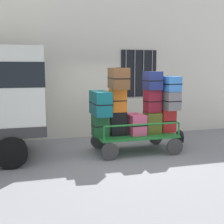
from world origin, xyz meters
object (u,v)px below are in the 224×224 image
object	(u,v)px
suitcase_right_bottom	(168,121)
backpack	(180,138)
luggage_cart	(135,137)
suitcase_midright_middle	(152,101)
suitcase_midleft_top	(118,78)
suitcase_midright_top	(153,81)
suitcase_midright_bottom	(152,123)
suitcase_right_top	(169,84)
suitcase_left_middle	(100,103)
suitcase_midleft_bottom	(118,124)
suitcase_center_bottom	(135,124)
suitcase_midleft_middle	(118,100)
suitcase_right_middle	(169,100)
suitcase_left_bottom	(100,126)

from	to	relation	value
suitcase_right_bottom	backpack	distance (m)	0.80
luggage_cart	suitcase_midright_middle	size ratio (longest dim) A/B	3.60
suitcase_midleft_top	suitcase_midright_top	bearing A→B (deg)	1.64
luggage_cart	suitcase_midright_bottom	distance (m)	0.59
suitcase_right_top	luggage_cart	bearing A→B (deg)	-178.73
suitcase_right_bottom	suitcase_right_top	xyz separation A→B (m)	(-0.00, 0.02, 0.99)
suitcase_left_middle	suitcase_midleft_bottom	distance (m)	0.72
suitcase_center_bottom	backpack	distance (m)	1.56
suitcase_right_top	suitcase_center_bottom	bearing A→B (deg)	-178.95
suitcase_left_middle	suitcase_midright_top	world-z (taller)	suitcase_midright_top
suitcase_midleft_middle	backpack	distance (m)	2.24
luggage_cart	suitcase_midright_bottom	xyz separation A→B (m)	(0.47, -0.01, 0.36)
suitcase_midright_bottom	suitcase_right_top	world-z (taller)	suitcase_right_top
suitcase_left_middle	suitcase_midright_middle	distance (m)	1.41
suitcase_right_middle	luggage_cart	bearing A→B (deg)	179.81
suitcase_midleft_bottom	suitcase_center_bottom	bearing A→B (deg)	1.86
suitcase_midleft_top	backpack	world-z (taller)	suitcase_midleft_top
suitcase_left_middle	suitcase_right_bottom	xyz separation A→B (m)	(1.87, 0.03, -0.54)
suitcase_right_middle	backpack	bearing A→B (deg)	29.00
suitcase_midleft_top	luggage_cart	bearing A→B (deg)	2.36
suitcase_left_middle	suitcase_midleft_middle	world-z (taller)	suitcase_midleft_middle
suitcase_left_middle	suitcase_center_bottom	distance (m)	1.10
suitcase_right_top	suitcase_midleft_middle	bearing A→B (deg)	179.32
suitcase_midright_middle	suitcase_left_bottom	bearing A→B (deg)	-179.70
luggage_cart	suitcase_midright_top	world-z (taller)	suitcase_midright_top
suitcase_midleft_middle	suitcase_midright_top	distance (m)	1.06
suitcase_left_bottom	suitcase_midleft_top	distance (m)	1.27
suitcase_right_middle	suitcase_left_bottom	bearing A→B (deg)	-179.89
suitcase_midright_bottom	suitcase_midright_top	bearing A→B (deg)	90.00
suitcase_center_bottom	suitcase_midleft_bottom	bearing A→B (deg)	-178.14
suitcase_left_middle	backpack	distance (m)	2.64
suitcase_midleft_middle	suitcase_right_top	bearing A→B (deg)	-0.68
luggage_cart	suitcase_left_middle	world-z (taller)	suitcase_left_middle
suitcase_center_bottom	suitcase_right_middle	bearing A→B (deg)	-0.41
suitcase_midleft_bottom	suitcase_midright_bottom	size ratio (longest dim) A/B	1.09
suitcase_midright_top	suitcase_right_top	size ratio (longest dim) A/B	0.64
suitcase_center_bottom	suitcase_midleft_middle	bearing A→B (deg)	175.86
suitcase_right_middle	suitcase_right_top	bearing A→B (deg)	90.00
suitcase_center_bottom	suitcase_midright_top	distance (m)	1.21
luggage_cart	backpack	xyz separation A→B (m)	(1.44, 0.28, -0.17)
suitcase_midleft_bottom	suitcase_midright_top	world-z (taller)	suitcase_midright_top
suitcase_midright_middle	suitcase_midright_top	size ratio (longest dim) A/B	1.22
suitcase_midright_bottom	suitcase_right_top	xyz separation A→B (m)	(0.47, 0.03, 1.02)
suitcase_right_bottom	suitcase_midright_bottom	bearing A→B (deg)	-178.60
suitcase_left_middle	suitcase_midright_middle	world-z (taller)	suitcase_left_middle
suitcase_midright_middle	suitcase_midleft_bottom	bearing A→B (deg)	-179.24
suitcase_right_middle	suitcase_center_bottom	bearing A→B (deg)	179.59
suitcase_midleft_bottom	suitcase_right_top	distance (m)	1.72
suitcase_midleft_middle	suitcase_right_bottom	bearing A→B (deg)	-1.57
suitcase_midright_top	backpack	bearing A→B (deg)	15.49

